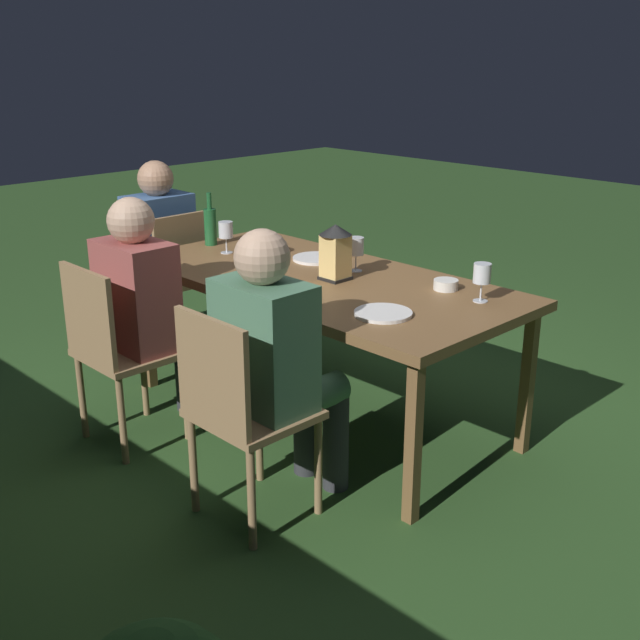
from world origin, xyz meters
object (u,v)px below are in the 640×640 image
Objects in this scene: chair_side_right_b at (115,346)px; plate_a at (383,313)px; person_in_green at (277,356)px; bowl_bread at (446,284)px; person_in_rust at (150,305)px; chair_head_far at (174,275)px; lantern_centerpiece at (335,249)px; person_in_blue at (154,245)px; chair_side_right_a at (239,407)px; wine_glass_a at (482,275)px; wine_glass_c at (356,248)px; bowl_olives at (273,247)px; plate_b at (316,258)px; dining_table at (320,287)px; green_bottle_on_table at (210,225)px; wine_glass_b at (226,231)px.

chair_side_right_b is 1.25m from plate_a.
person_in_green is 10.31× the size of bowl_bread.
person_in_rust reaches higher than bowl_bread.
person_in_green is 0.94m from bowl_bread.
plate_a is at bearing 94.65° from bowl_bread.
person_in_green reaches higher than chair_head_far.
lantern_centerpiece reaches higher than bowl_bread.
lantern_centerpiece is 0.57m from plate_a.
person_in_blue is 2.07m from chair_side_right_a.
person_in_blue is 2.21m from wine_glass_a.
chair_head_far is 0.76× the size of person_in_blue.
lantern_centerpiece is at bearing 100.52° from wine_glass_c.
bowl_olives is (0.96, -0.82, 0.12)m from person_in_green.
person_in_blue reaches higher than chair_side_right_b.
person_in_blue is 4.74× the size of plate_b.
dining_table is 0.90m from green_bottle_on_table.
dining_table is 0.54m from bowl_olives.
green_bottle_on_table is 0.21m from wine_glass_b.
chair_side_right_b reaches higher than plate_a.
wine_glass_a is at bearing -143.47° from person_in_rust.
dining_table is 1.72× the size of person_in_rust.
person_in_rust is at bearing 94.77° from bowl_olives.
person_in_green is (-0.45, 0.67, -0.04)m from dining_table.
chair_side_right_b is 0.25m from person_in_rust.
person_in_green is 1.51m from green_bottle_on_table.
person_in_rust is 0.89m from person_in_green.
green_bottle_on_table is (0.88, -0.02, 0.16)m from dining_table.
green_bottle_on_table reaches higher than lantern_centerpiece.
plate_a is at bearing 153.04° from plate_b.
bowl_olives is at bearing 3.15° from wine_glass_a.
chair_side_right_b is at bearing 93.86° from bowl_olives.
chair_side_right_b is 3.28× the size of lantern_centerpiece.
lantern_centerpiece reaches higher than dining_table.
wine_glass_b is at bearing -74.53° from chair_side_right_b.
person_in_green is 1.11m from plate_b.
chair_head_far is at bearing -6.69° from plate_a.
person_in_green is at bearing 150.45° from wine_glass_b.
plate_a and plate_b have the same top height.
chair_side_right_a is 5.15× the size of wine_glass_a.
person_in_green is 6.80× the size of wine_glass_c.
lantern_centerpiece is (-1.52, -0.02, 0.24)m from person_in_blue.
plate_a is 0.47m from bowl_bread.
wine_glass_c is at bearing -105.35° from dining_table.
chair_head_far is at bearing 11.94° from bowl_olives.
chair_side_right_a is 3.63× the size of plate_a.
green_bottle_on_table is (0.44, -0.69, 0.20)m from person_in_rust.
wine_glass_a is 0.71× the size of plate_a.
person_in_rust reaches higher than bowl_olives.
chair_side_right_a is 1.19m from wine_glass_c.
person_in_blue reaches higher than chair_side_right_a.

